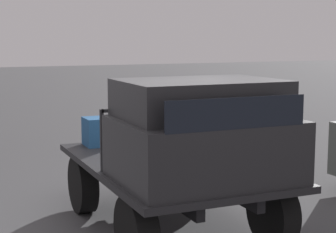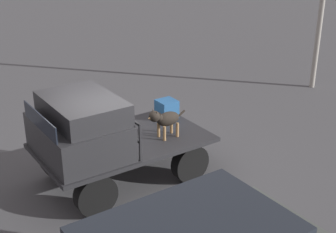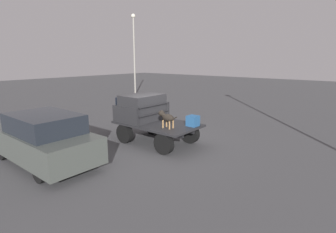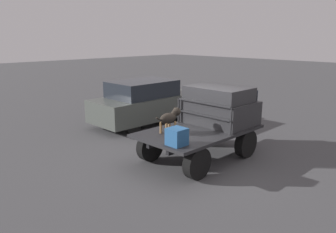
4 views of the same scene
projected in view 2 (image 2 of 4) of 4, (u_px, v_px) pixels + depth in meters
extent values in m
plane|color=#474749|center=(125.00, 177.00, 9.79)|extent=(80.00, 80.00, 0.00)
cylinder|color=black|center=(96.00, 195.00, 8.43)|extent=(0.80, 0.24, 0.80)
cylinder|color=black|center=(59.00, 158.00, 9.72)|extent=(0.80, 0.24, 0.80)
cylinder|color=black|center=(190.00, 163.00, 9.54)|extent=(0.80, 0.24, 0.80)
cylinder|color=black|center=(146.00, 134.00, 10.83)|extent=(0.80, 0.24, 0.80)
cube|color=black|center=(132.00, 155.00, 9.25)|extent=(3.16, 0.10, 0.18)
cube|color=black|center=(115.00, 142.00, 9.79)|extent=(3.16, 0.10, 0.18)
cube|color=#232326|center=(123.00, 142.00, 9.47)|extent=(3.43, 2.02, 0.08)
cube|color=#28282B|center=(79.00, 137.00, 8.83)|extent=(1.44, 1.90, 0.68)
cube|color=#28282B|center=(82.00, 108.00, 8.67)|extent=(1.23, 1.74, 0.42)
cube|color=black|center=(40.00, 121.00, 8.27)|extent=(0.02, 1.56, 0.31)
cube|color=#232326|center=(140.00, 143.00, 8.53)|extent=(0.04, 0.04, 0.74)
cube|color=#232326|center=(95.00, 111.00, 9.94)|extent=(0.04, 0.04, 0.74)
cube|color=#232326|center=(115.00, 109.00, 9.10)|extent=(0.04, 1.86, 0.04)
cube|color=#232326|center=(116.00, 126.00, 9.23)|extent=(0.04, 1.86, 0.04)
cylinder|color=#9E7547|center=(164.00, 134.00, 9.41)|extent=(0.06, 0.06, 0.30)
cylinder|color=#9E7547|center=(159.00, 130.00, 9.57)|extent=(0.06, 0.06, 0.30)
cylinder|color=#9E7547|center=(177.00, 130.00, 9.57)|extent=(0.06, 0.06, 0.30)
cylinder|color=#9E7547|center=(171.00, 126.00, 9.74)|extent=(0.06, 0.06, 0.30)
ellipsoid|color=black|center=(168.00, 119.00, 9.48)|extent=(0.52, 0.29, 0.29)
sphere|color=#9E7547|center=(162.00, 123.00, 9.42)|extent=(0.13, 0.13, 0.13)
cylinder|color=black|center=(159.00, 118.00, 9.33)|extent=(0.20, 0.16, 0.20)
sphere|color=black|center=(154.00, 116.00, 9.25)|extent=(0.23, 0.23, 0.23)
cone|color=#9E7547|center=(150.00, 118.00, 9.21)|extent=(0.12, 0.12, 0.12)
cone|color=black|center=(157.00, 113.00, 9.18)|extent=(0.06, 0.08, 0.10)
cone|color=black|center=(153.00, 111.00, 9.27)|extent=(0.06, 0.08, 0.10)
cylinder|color=black|center=(181.00, 114.00, 9.63)|extent=(0.22, 0.04, 0.15)
cube|color=#235184|center=(167.00, 109.00, 10.49)|extent=(0.41, 0.41, 0.41)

